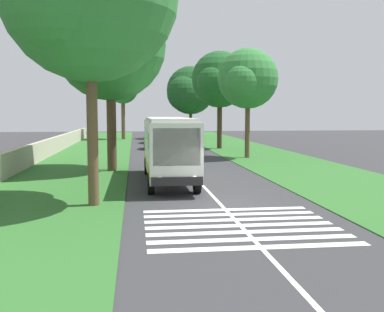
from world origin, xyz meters
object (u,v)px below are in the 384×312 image
at_px(roadside_tree_left_0, 122,89).
at_px(roadside_tree_right_1, 246,80).
at_px(coach_bus, 168,145).
at_px(trailing_car_1, 152,143).
at_px(roadside_tree_left_2, 108,48).
at_px(roadside_tree_right_2, 218,81).
at_px(trailing_car_2, 151,138).
at_px(utility_pole, 114,110).
at_px(roadside_tree_right_0, 189,92).
at_px(trailing_car_0, 193,146).

distance_m(roadside_tree_left_0, roadside_tree_right_1, 32.20).
height_order(coach_bus, trailing_car_1, coach_bus).
distance_m(roadside_tree_left_2, roadside_tree_right_2, 21.39).
bearing_deg(roadside_tree_right_2, roadside_tree_left_2, 148.99).
xyz_separation_m(trailing_car_2, utility_pole, (-28.21, 3.47, 3.52)).
bearing_deg(roadside_tree_left_0, utility_pole, -179.33).
distance_m(coach_bus, roadside_tree_left_2, 9.21).
distance_m(coach_bus, roadside_tree_right_1, 16.22).
xyz_separation_m(roadside_tree_left_2, roadside_tree_right_0, (39.59, -10.24, -1.08)).
bearing_deg(roadside_tree_right_2, coach_bus, 163.03).
bearing_deg(trailing_car_1, trailing_car_2, -0.98).
relative_size(coach_bus, roadside_tree_right_0, 0.99).
xyz_separation_m(roadside_tree_right_0, utility_pole, (-39.01, 9.89, -3.10)).
bearing_deg(trailing_car_1, roadside_tree_right_1, -144.82).
bearing_deg(trailing_car_0, utility_pole, 150.55).
relative_size(coach_bus, utility_pole, 1.39).
height_order(trailing_car_0, roadside_tree_left_0, roadside_tree_left_0).
distance_m(roadside_tree_right_2, utility_pole, 20.96).
bearing_deg(roadside_tree_right_1, utility_pole, 122.38).
xyz_separation_m(roadside_tree_right_0, roadside_tree_right_1, (-31.91, -1.31, -0.43)).
relative_size(roadside_tree_left_2, utility_pole, 1.54).
bearing_deg(trailing_car_0, roadside_tree_left_2, 150.46).
relative_size(trailing_car_1, roadside_tree_right_0, 0.38).
distance_m(roadside_tree_right_1, roadside_tree_right_2, 10.67).
bearing_deg(utility_pole, roadside_tree_right_0, -14.22).
height_order(roadside_tree_right_0, roadside_tree_right_1, roadside_tree_right_0).
xyz_separation_m(trailing_car_0, roadside_tree_right_0, (26.36, -2.74, 6.62)).
bearing_deg(roadside_tree_right_2, roadside_tree_left_0, 29.76).
bearing_deg(roadside_tree_left_2, coach_bus, -147.15).
bearing_deg(utility_pole, roadside_tree_left_2, 148.51).
bearing_deg(roadside_tree_right_1, coach_bus, 149.53).
relative_size(coach_bus, roadside_tree_right_2, 1.04).
bearing_deg(trailing_car_0, roadside_tree_right_1, -143.92).
xyz_separation_m(trailing_car_0, trailing_car_2, (15.55, 3.67, 0.00)).
distance_m(roadside_tree_right_0, roadside_tree_right_1, 31.94).
relative_size(trailing_car_0, roadside_tree_left_0, 0.43).
distance_m(trailing_car_1, roadside_tree_right_1, 15.03).
bearing_deg(roadside_tree_left_2, roadside_tree_right_0, -14.51).
height_order(roadside_tree_right_2, utility_pole, roadside_tree_right_2).
bearing_deg(trailing_car_2, coach_bus, 179.75).
distance_m(trailing_car_0, trailing_car_1, 6.82).
bearing_deg(trailing_car_1, trailing_car_0, -145.74).
xyz_separation_m(trailing_car_1, roadside_tree_right_2, (-0.56, -7.35, 6.86)).
bearing_deg(utility_pole, roadside_tree_right_2, -30.99).
relative_size(trailing_car_2, roadside_tree_right_0, 0.38).
height_order(trailing_car_2, roadside_tree_right_0, roadside_tree_right_0).
xyz_separation_m(trailing_car_1, roadside_tree_right_0, (20.72, -6.58, 6.62)).
xyz_separation_m(coach_bus, roadside_tree_left_2, (5.70, 3.68, 6.23)).
xyz_separation_m(roadside_tree_left_2, roadside_tree_right_2, (18.32, -11.01, -0.84)).
relative_size(trailing_car_1, roadside_tree_left_2, 0.35).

